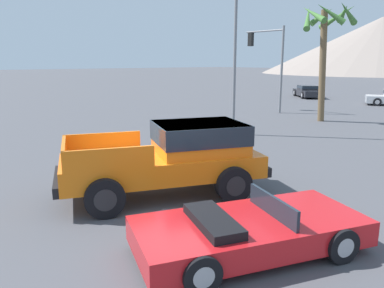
# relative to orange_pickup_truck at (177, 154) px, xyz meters

# --- Properties ---
(ground_plane) EXTENTS (320.00, 320.00, 0.00)m
(ground_plane) POSITION_rel_orange_pickup_truck_xyz_m (0.20, -0.36, -1.06)
(ground_plane) COLOR #4C4C51
(orange_pickup_truck) EXTENTS (3.82, 5.55, 1.84)m
(orange_pickup_truck) POSITION_rel_orange_pickup_truck_xyz_m (0.00, 0.00, 0.00)
(orange_pickup_truck) COLOR orange
(orange_pickup_truck) RESTS_ON ground_plane
(red_convertible_car) EXTENTS (3.18, 4.53, 1.00)m
(red_convertible_car) POSITION_rel_orange_pickup_truck_xyz_m (3.23, -0.93, -0.66)
(red_convertible_car) COLOR red
(red_convertible_car) RESTS_ON ground_plane
(parked_car_dark) EXTENTS (4.50, 4.26, 1.13)m
(parked_car_dark) POSITION_rel_orange_pickup_truck_xyz_m (-12.74, 26.24, -0.48)
(parked_car_dark) COLOR #232328
(parked_car_dark) RESTS_ON ground_plane
(traffic_light_crosswalk) EXTENTS (3.16, 0.38, 5.61)m
(traffic_light_crosswalk) POSITION_rel_orange_pickup_truck_xyz_m (-8.91, 14.98, 2.83)
(traffic_light_crosswalk) COLOR slate
(traffic_light_crosswalk) RESTS_ON ground_plane
(street_lamp_post) EXTENTS (0.90, 0.24, 8.68)m
(street_lamp_post) POSITION_rel_orange_pickup_truck_xyz_m (-4.60, 7.07, 4.08)
(street_lamp_post) COLOR slate
(street_lamp_post) RESTS_ON ground_plane
(palm_tree_tall) EXTENTS (2.90, 2.82, 6.55)m
(palm_tree_tall) POSITION_rel_orange_pickup_truck_xyz_m (-4.05, 13.83, 3.90)
(palm_tree_tall) COLOR brown
(palm_tree_tall) RESTS_ON ground_plane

